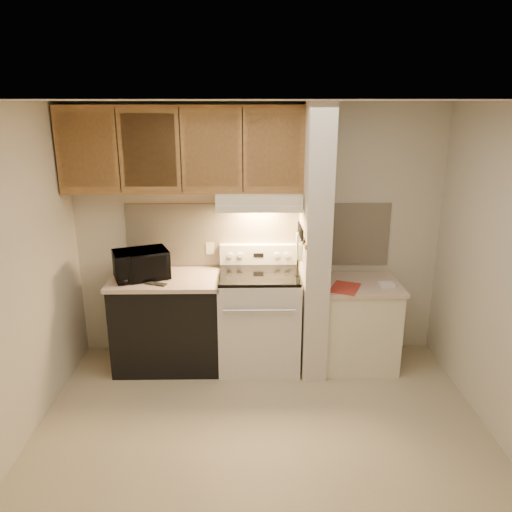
{
  "coord_description": "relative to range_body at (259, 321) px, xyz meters",
  "views": [
    {
      "loc": [
        -0.1,
        -3.28,
        2.49
      ],
      "look_at": [
        -0.03,
        0.75,
        1.24
      ],
      "focal_mm": 35.0,
      "sensor_mm": 36.0,
      "label": 1
    }
  ],
  "objects": [
    {
      "name": "backsplash",
      "position": [
        0.0,
        0.33,
        0.78
      ],
      "size": [
        2.6,
        0.02,
        0.63
      ],
      "primitive_type": "cube",
      "color": "beige",
      "rests_on": "wall_back"
    },
    {
      "name": "white_box",
      "position": [
        1.19,
        -0.11,
        0.41
      ],
      "size": [
        0.14,
        0.1,
        0.04
      ],
      "primitive_type": "cube",
      "rotation": [
        0.0,
        0.0,
        0.07
      ],
      "color": "white",
      "rests_on": "right_countertop"
    },
    {
      "name": "range_display",
      "position": [
        0.0,
        0.24,
        0.59
      ],
      "size": [
        0.1,
        0.01,
        0.04
      ],
      "primitive_type": "cube",
      "color": "black",
      "rests_on": "range_backguard"
    },
    {
      "name": "wall_back",
      "position": [
        0.0,
        0.34,
        0.79
      ],
      "size": [
        3.6,
        2.5,
        0.02
      ],
      "primitive_type": "cube",
      "rotation": [
        1.57,
        0.0,
        0.0
      ],
      "color": "beige",
      "rests_on": "floor"
    },
    {
      "name": "range_backguard",
      "position": [
        0.0,
        0.28,
        0.59
      ],
      "size": [
        0.76,
        0.08,
        0.2
      ],
      "primitive_type": "cube",
      "color": "silver",
      "rests_on": "range_body"
    },
    {
      "name": "oven_window",
      "position": [
        0.0,
        -0.32,
        0.04
      ],
      "size": [
        0.5,
        0.01,
        0.3
      ],
      "primitive_type": "cube",
      "color": "black",
      "rests_on": "range_body"
    },
    {
      "name": "range_knob_right_inner",
      "position": [
        0.18,
        0.24,
        0.59
      ],
      "size": [
        0.05,
        0.02,
        0.05
      ],
      "primitive_type": "cylinder",
      "rotation": [
        1.57,
        0.0,
        0.0
      ],
      "color": "silver",
      "rests_on": "range_backguard"
    },
    {
      "name": "knife_handle_c",
      "position": [
        0.38,
        -0.04,
        0.91
      ],
      "size": [
        0.02,
        0.02,
        0.1
      ],
      "primitive_type": "cylinder",
      "color": "black",
      "rests_on": "knife_strip"
    },
    {
      "name": "range_knob_left_inner",
      "position": [
        -0.18,
        0.24,
        0.59
      ],
      "size": [
        0.05,
        0.02,
        0.05
      ],
      "primitive_type": "cylinder",
      "rotation": [
        1.57,
        0.0,
        0.0
      ],
      "color": "silver",
      "rests_on": "range_backguard"
    },
    {
      "name": "cab_door_d",
      "position": [
        0.13,
        0.01,
        1.62
      ],
      "size": [
        0.46,
        0.01,
        0.63
      ],
      "primitive_type": "cube",
      "color": "olive",
      "rests_on": "upper_cabinets"
    },
    {
      "name": "knife_blade_b",
      "position": [
        0.38,
        -0.14,
        0.75
      ],
      "size": [
        0.01,
        0.04,
        0.18
      ],
      "primitive_type": "cube",
      "color": "silver",
      "rests_on": "knife_strip"
    },
    {
      "name": "knife_strip",
      "position": [
        0.39,
        -0.06,
        0.86
      ],
      "size": [
        0.02,
        0.42,
        0.04
      ],
      "primitive_type": "cube",
      "color": "black",
      "rests_on": "partition_pillar"
    },
    {
      "name": "cab_door_a",
      "position": [
        -1.51,
        0.01,
        1.62
      ],
      "size": [
        0.46,
        0.01,
        0.63
      ],
      "primitive_type": "cube",
      "color": "olive",
      "rests_on": "upper_cabinets"
    },
    {
      "name": "knife_blade_c",
      "position": [
        0.38,
        -0.04,
        0.74
      ],
      "size": [
        0.01,
        0.04,
        0.2
      ],
      "primitive_type": "cube",
      "color": "silver",
      "rests_on": "knife_strip"
    },
    {
      "name": "knife_blade_a",
      "position": [
        0.38,
        -0.23,
        0.76
      ],
      "size": [
        0.01,
        0.03,
        0.16
      ],
      "primitive_type": "cube",
      "color": "silver",
      "rests_on": "knife_strip"
    },
    {
      "name": "right_cab_base",
      "position": [
        0.97,
        -0.01,
        -0.06
      ],
      "size": [
        0.7,
        0.6,
        0.81
      ],
      "primitive_type": "cube",
      "color": "silver",
      "rests_on": "floor"
    },
    {
      "name": "hood_lip",
      "position": [
        0.0,
        -0.08,
        1.12
      ],
      "size": [
        0.78,
        0.04,
        0.06
      ],
      "primitive_type": "cube",
      "color": "silver",
      "rests_on": "range_hood"
    },
    {
      "name": "oven_handle",
      "position": [
        0.0,
        -0.35,
        0.26
      ],
      "size": [
        0.65,
        0.02,
        0.02
      ],
      "primitive_type": "cylinder",
      "rotation": [
        0.0,
        1.57,
        0.0
      ],
      "color": "silver",
      "rests_on": "range_body"
    },
    {
      "name": "spoon_rest",
      "position": [
        -0.93,
        -0.19,
        0.46
      ],
      "size": [
        0.2,
        0.12,
        0.01
      ],
      "primitive_type": "cube",
      "rotation": [
        0.0,
        0.0,
        -0.35
      ],
      "color": "black",
      "rests_on": "left_countertop"
    },
    {
      "name": "partition_pillar",
      "position": [
        0.51,
        -0.01,
        0.79
      ],
      "size": [
        0.22,
        0.7,
        2.5
      ],
      "primitive_type": "cube",
      "color": "beige",
      "rests_on": "floor"
    },
    {
      "name": "outlet",
      "position": [
        -0.48,
        0.32,
        0.64
      ],
      "size": [
        0.08,
        0.01,
        0.12
      ],
      "primitive_type": "cube",
      "color": "silver",
      "rests_on": "backsplash"
    },
    {
      "name": "cab_door_b",
      "position": [
        -0.96,
        0.01,
        1.62
      ],
      "size": [
        0.46,
        0.01,
        0.63
      ],
      "primitive_type": "cube",
      "color": "olive",
      "rests_on": "upper_cabinets"
    },
    {
      "name": "oven_mitt",
      "position": [
        0.38,
        0.17,
        0.71
      ],
      "size": [
        0.03,
        0.1,
        0.25
      ],
      "primitive_type": "cube",
      "color": "gray",
      "rests_on": "partition_pillar"
    },
    {
      "name": "floor",
      "position": [
        0.0,
        -1.16,
        -0.46
      ],
      "size": [
        3.6,
        3.6,
        0.0
      ],
      "primitive_type": "plane",
      "color": "#BAAD8D",
      "rests_on": "ground"
    },
    {
      "name": "microwave",
      "position": [
        -1.1,
        -0.01,
        0.58
      ],
      "size": [
        0.57,
        0.49,
        0.27
      ],
      "primitive_type": "imported",
      "rotation": [
        0.0,
        0.0,
        0.39
      ],
      "color": "black",
      "rests_on": "left_countertop"
    },
    {
      "name": "knife_handle_a",
      "position": [
        0.38,
        -0.21,
        0.91
      ],
      "size": [
        0.02,
        0.02,
        0.1
      ],
      "primitive_type": "cylinder",
      "color": "black",
      "rests_on": "knife_strip"
    },
    {
      "name": "red_folder",
      "position": [
        0.79,
        -0.16,
        0.4
      ],
      "size": [
        0.34,
        0.39,
        0.01
      ],
      "primitive_type": "cube",
      "rotation": [
        0.0,
        0.0,
        -0.4
      ],
      "color": "#B43227",
      "rests_on": "right_countertop"
    },
    {
      "name": "cab_gap_a",
      "position": [
        -1.23,
        0.01,
        1.62
      ],
      "size": [
        0.01,
        0.01,
        0.73
      ],
      "primitive_type": "cube",
      "color": "black",
      "rests_on": "upper_cabinets"
    },
    {
      "name": "knife_handle_d",
      "position": [
        0.38,
        0.02,
        0.91
      ],
      "size": [
        0.02,
        0.02,
        0.1
      ],
      "primitive_type": "cylinder",
      "color": "black",
      "rests_on": "knife_strip"
    },
    {
      "name": "pillar_trim",
      "position": [
        0.39,
        -0.01,
        0.84
      ],
      "size": [
        0.01,
        0.7,
        0.04
      ],
      "primitive_type": "cube",
      "color": "olive",
      "rests_on": "partition_pillar"
    },
    {
      "name": "range_body",
      "position": [
        0.0,
        0.0,
        0.0
      ],
      "size": [
        0.76,
        0.65,
        0.92
      ],
      "primitive_type": "cube",
      "color": "silver",
      "rests_on": "floor"
    },
    {
      "name": "upper_cabinets",
      "position": [
        -0.69,
        0.17,
        1.62
      ],
      "size": [
        2.18,
        0.33,
        0.77
      ],
      "primitive_type": "cube",
      "color": "olive",
      "rests_on": "wall_back"
    },
    {
      "name": "cab_gap_b",
      "position": [
        -0.69,
        0.01,
        1.62
      ],
      "size": [
        0.01,
        0.01,
        0.73
      ],
      "primitive_type": "cube",
      "color": "black",
      "rests_on": "upper_cabinets"
    },
    {
      "name": "cooktop",
      "position": [
        0.0,
        0.0,
        0.48
      ],
      "size": [
        0.74,
        0.64,
        0.03
      ],
      "primitive_type": "cube",
      "color": "black",
      "rests_on": "range_body"
    },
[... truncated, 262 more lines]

